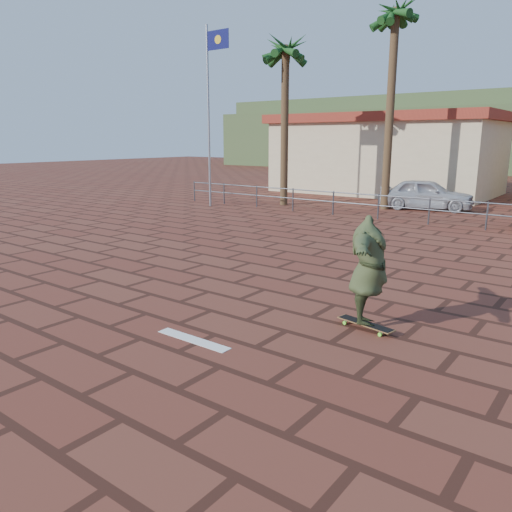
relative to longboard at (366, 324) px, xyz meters
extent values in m
plane|color=brown|center=(-2.67, -0.89, -0.08)|extent=(120.00, 120.00, 0.00)
cube|color=white|center=(-1.97, -2.09, -0.08)|extent=(1.40, 0.22, 0.01)
cylinder|color=#47494F|center=(-14.67, 11.11, 0.42)|extent=(0.06, 0.06, 1.00)
cylinder|color=#47494F|center=(-12.67, 11.11, 0.42)|extent=(0.06, 0.06, 1.00)
cylinder|color=#47494F|center=(-10.67, 11.11, 0.42)|extent=(0.06, 0.06, 1.00)
cylinder|color=#47494F|center=(-8.67, 11.11, 0.42)|extent=(0.06, 0.06, 1.00)
cylinder|color=#47494F|center=(-6.67, 11.11, 0.42)|extent=(0.06, 0.06, 1.00)
cylinder|color=#47494F|center=(-4.67, 11.11, 0.42)|extent=(0.06, 0.06, 1.00)
cylinder|color=#47494F|center=(-2.67, 11.11, 0.42)|extent=(0.06, 0.06, 1.00)
cylinder|color=#47494F|center=(-0.67, 11.11, 0.42)|extent=(0.06, 0.06, 1.00)
cylinder|color=#47494F|center=(-2.67, 11.11, 0.87)|extent=(24.00, 0.05, 0.05)
cylinder|color=#47494F|center=(-2.67, 11.11, 0.47)|extent=(24.00, 0.05, 0.05)
cylinder|color=gray|center=(-12.67, 10.11, 3.92)|extent=(0.10, 0.10, 8.00)
cube|color=#0E1046|center=(-12.02, 10.11, 7.22)|extent=(1.20, 0.02, 0.80)
cylinder|color=brown|center=(-10.17, 12.61, 3.42)|extent=(0.36, 0.36, 7.00)
sphere|color=#1B511E|center=(-10.17, 12.61, 6.97)|extent=(2.40, 2.40, 2.40)
cylinder|color=brown|center=(-5.67, 14.11, 4.02)|extent=(0.36, 0.36, 8.20)
sphere|color=#1B511E|center=(-5.67, 14.11, 8.17)|extent=(2.40, 2.40, 2.40)
cube|color=beige|center=(-8.67, 21.11, 1.92)|extent=(12.00, 7.00, 4.00)
cube|color=maroon|center=(-8.67, 21.11, 4.17)|extent=(12.60, 7.60, 0.50)
cube|color=#384C28|center=(-24.67, 55.11, 3.92)|extent=(35.00, 14.00, 8.00)
cube|color=olive|center=(0.00, 0.00, 0.01)|extent=(1.05, 0.41, 0.02)
cube|color=black|center=(0.00, 0.00, 0.02)|extent=(1.01, 0.39, 0.00)
cube|color=silver|center=(-0.35, 0.07, -0.02)|extent=(0.09, 0.18, 0.03)
cube|color=silver|center=(0.35, -0.07, -0.02)|extent=(0.09, 0.18, 0.03)
cylinder|color=#73F233|center=(-0.37, -0.03, -0.05)|extent=(0.07, 0.04, 0.07)
cylinder|color=#73F233|center=(-0.33, 0.17, -0.05)|extent=(0.07, 0.04, 0.07)
cylinder|color=#73F233|center=(0.33, -0.17, -0.05)|extent=(0.07, 0.04, 0.07)
cylinder|color=#73F233|center=(0.37, 0.03, -0.05)|extent=(0.07, 0.04, 0.07)
imported|color=#384223|center=(0.00, 0.00, 0.93)|extent=(1.44, 2.30, 1.82)
imported|color=#AEB0B6|center=(-4.15, 15.11, 0.61)|extent=(4.29, 2.42, 1.38)
camera|label=1|loc=(3.28, -7.37, 3.02)|focal=35.00mm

